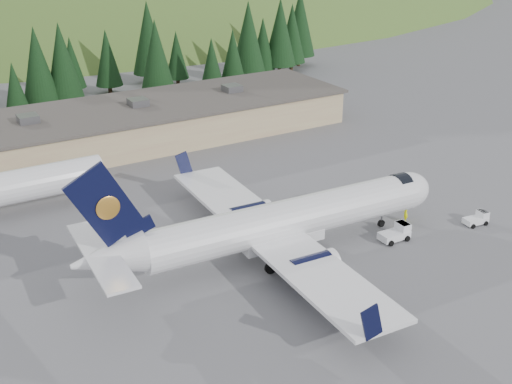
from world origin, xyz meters
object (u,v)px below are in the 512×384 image
object	(u,v)px
airliner	(279,223)
baggage_tug_b	(477,219)
baggage_tug_a	(397,233)
terminal_building	(105,128)
ramp_worker	(406,213)

from	to	relation	value
airliner	baggage_tug_b	xyz separation A→B (m)	(21.40, -5.30, -2.70)
baggage_tug_a	terminal_building	xyz separation A→B (m)	(-15.64, 41.51, 1.88)
baggage_tug_b	airliner	bearing A→B (deg)	172.97
baggage_tug_b	baggage_tug_a	bearing A→B (deg)	176.72
baggage_tug_a	ramp_worker	distance (m)	4.43
baggage_tug_a	baggage_tug_b	size ratio (longest dim) A/B	1.17
baggage_tug_b	ramp_worker	size ratio (longest dim) A/B	1.41
baggage_tug_a	baggage_tug_b	bearing A→B (deg)	-8.17
airliner	ramp_worker	distance (m)	15.53
airliner	ramp_worker	bearing A→B (deg)	-0.74
baggage_tug_b	ramp_worker	xyz separation A→B (m)	(-6.08, 4.31, 0.35)
airliner	baggage_tug_a	world-z (taller)	airliner
baggage_tug_a	baggage_tug_b	xyz separation A→B (m)	(9.68, -1.74, -0.13)
baggage_tug_a	terminal_building	size ratio (longest dim) A/B	0.04
baggage_tug_a	ramp_worker	size ratio (longest dim) A/B	1.65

